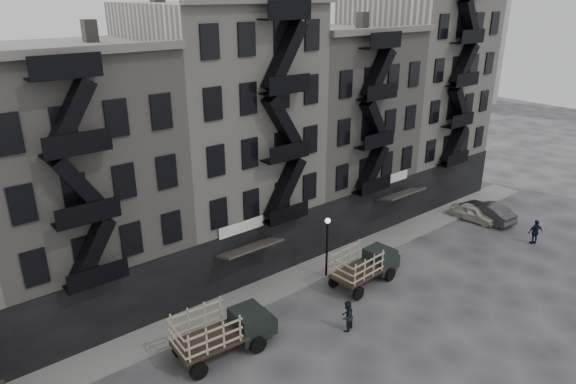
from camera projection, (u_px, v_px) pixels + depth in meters
ground at (319, 312)px, 30.23m from camera, size 140.00×140.00×0.00m
sidewalk at (280, 284)px, 32.92m from camera, size 55.00×2.50×0.15m
building_midwest at (72, 185)px, 28.76m from camera, size 10.00×11.35×16.20m
building_center at (223, 138)px, 34.26m from camera, size 10.00×11.35×18.20m
building_mideast at (331, 129)px, 40.48m from camera, size 10.00×11.35×16.20m
building_east at (413, 95)px, 45.79m from camera, size 10.00×11.35×19.20m
lamp_post at (327, 239)px, 32.86m from camera, size 0.36×0.36×4.28m
stake_truck_west at (222, 328)px, 26.23m from camera, size 5.54×2.54×2.72m
stake_truck_east at (365, 262)px, 32.70m from camera, size 5.33×2.49×2.61m
car_east at (474, 213)px, 42.09m from camera, size 2.08×4.07×1.33m
car_far at (487, 211)px, 42.10m from camera, size 2.25×4.89×1.55m
pedestrian_mid at (347, 316)px, 28.25m from camera, size 1.07×0.94×1.83m
policeman at (535, 232)px, 38.06m from camera, size 1.21×0.94×1.92m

